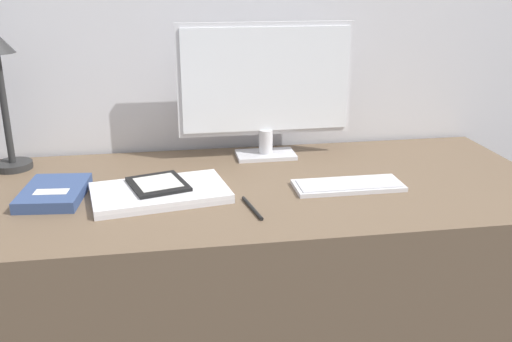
{
  "coord_description": "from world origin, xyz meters",
  "views": [
    {
      "loc": [
        -0.26,
        -1.27,
        1.31
      ],
      "look_at": [
        -0.03,
        0.12,
        0.81
      ],
      "focal_mm": 40.0,
      "sensor_mm": 36.0,
      "label": 1
    }
  ],
  "objects": [
    {
      "name": "wall_back",
      "position": [
        0.0,
        0.58,
        1.2
      ],
      "size": [
        3.6,
        0.05,
        2.4
      ],
      "color": "silver",
      "rests_on": "ground_plane"
    },
    {
      "name": "keyboard",
      "position": [
        0.22,
        0.11,
        0.76
      ],
      "size": [
        0.3,
        0.12,
        0.01
      ],
      "color": "silver",
      "rests_on": "desk"
    },
    {
      "name": "pen",
      "position": [
        -0.06,
        0.01,
        0.76
      ],
      "size": [
        0.03,
        0.14,
        0.01
      ],
      "color": "black",
      "rests_on": "desk"
    },
    {
      "name": "monitor",
      "position": [
        0.05,
        0.43,
        0.98
      ],
      "size": [
        0.54,
        0.11,
        0.42
      ],
      "color": "silver",
      "rests_on": "desk"
    },
    {
      "name": "desk",
      "position": [
        0.0,
        0.18,
        0.38
      ],
      "size": [
        1.59,
        0.71,
        0.75
      ],
      "color": "brown",
      "rests_on": "ground_plane"
    },
    {
      "name": "ereader",
      "position": [
        -0.29,
        0.15,
        0.78
      ],
      "size": [
        0.18,
        0.19,
        0.01
      ],
      "color": "black",
      "rests_on": "laptop"
    },
    {
      "name": "laptop",
      "position": [
        -0.28,
        0.13,
        0.77
      ],
      "size": [
        0.38,
        0.26,
        0.02
      ],
      "color": "silver",
      "rests_on": "desk"
    },
    {
      "name": "notebook",
      "position": [
        -0.55,
        0.17,
        0.77
      ],
      "size": [
        0.17,
        0.23,
        0.03
      ],
      "color": "#334775",
      "rests_on": "desk"
    },
    {
      "name": "desk_lamp",
      "position": [
        -0.72,
        0.43,
        1.02
      ],
      "size": [
        0.11,
        0.11,
        0.41
      ],
      "color": "#282828",
      "rests_on": "desk"
    }
  ]
}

